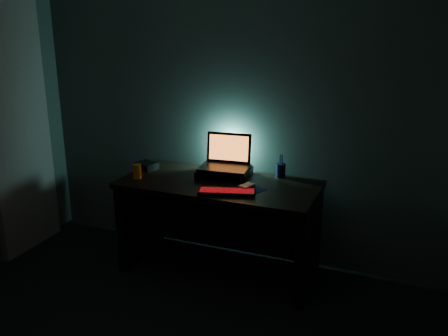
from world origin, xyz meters
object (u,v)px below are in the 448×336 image
at_px(keyboard, 227,192).
at_px(router, 147,166).
at_px(juice_glass, 137,171).
at_px(pen_cup, 281,170).
at_px(mouse, 247,187).
at_px(laptop, 226,160).

xyz_separation_m(keyboard, router, (-0.82, 0.29, 0.01)).
distance_m(juice_glass, router, 0.24).
height_order(keyboard, juice_glass, juice_glass).
bearing_deg(pen_cup, router, -169.16).
xyz_separation_m(pen_cup, juice_glass, (-1.02, -0.44, 0.00)).
height_order(pen_cup, juice_glass, juice_glass).
bearing_deg(keyboard, mouse, 34.17).
distance_m(laptop, keyboard, 0.45).
height_order(laptop, juice_glass, laptop).
bearing_deg(juice_glass, router, 103.04).
bearing_deg(router, keyboard, -1.04).
height_order(juice_glass, router, juice_glass).
bearing_deg(mouse, pen_cup, 88.76).
bearing_deg(pen_cup, laptop, -167.53).
relative_size(mouse, juice_glass, 1.01).
xyz_separation_m(keyboard, mouse, (0.11, 0.13, 0.01)).
relative_size(pen_cup, juice_glass, 0.95).
height_order(mouse, juice_glass, juice_glass).
distance_m(mouse, pen_cup, 0.40).
distance_m(mouse, juice_glass, 0.88).
height_order(laptop, mouse, laptop).
bearing_deg(juice_glass, keyboard, -3.98).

